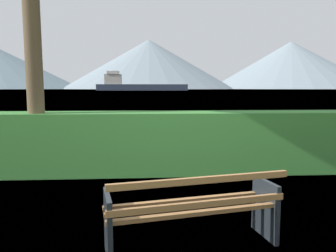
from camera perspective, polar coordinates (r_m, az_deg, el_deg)
name	(u,v)px	position (r m, az deg, el deg)	size (l,w,h in m)	color
ground_plane	(191,245)	(3.75, 4.22, -20.72)	(1400.00, 1400.00, 0.00)	olive
water_surface	(149,90)	(310.76, -3.40, 6.58)	(620.00, 620.00, 0.00)	slate
park_bench	(193,210)	(3.51, 4.64, -14.92)	(1.96, 0.94, 0.87)	olive
hedge_row	(171,142)	(6.50, 0.63, -2.95)	(7.91, 0.87, 1.25)	#387A33
cargo_ship_large	(135,85)	(212.81, -5.93, 7.36)	(60.16, 8.40, 12.75)	#2D384C
distant_hills	(147,65)	(545.16, -3.74, 10.91)	(801.16, 305.36, 82.71)	slate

